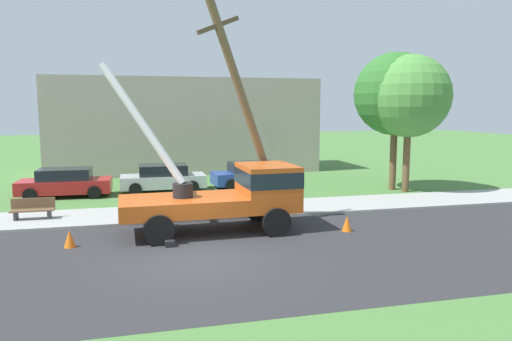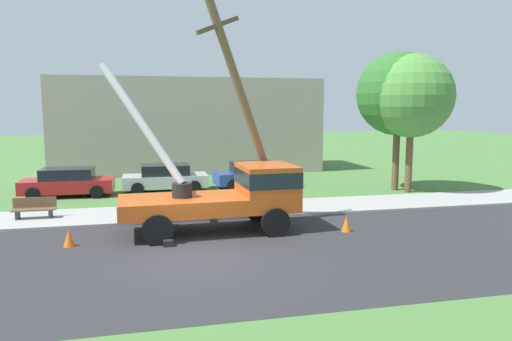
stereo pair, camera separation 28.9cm
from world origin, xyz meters
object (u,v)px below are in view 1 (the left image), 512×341
(traffic_cone_ahead, at_px, (347,224))
(roadside_tree_far, at_px, (396,94))
(utility_truck, at_px, (233,192))
(traffic_cone_curbside, at_px, (266,214))
(traffic_cone_behind, at_px, (70,239))
(parked_sedan_silver, at_px, (163,178))
(parked_sedan_blue, at_px, (252,174))
(park_bench, at_px, (33,210))
(roadside_tree_near, at_px, (409,96))
(parked_sedan_red, at_px, (65,183))
(leaning_utility_pole, at_px, (246,110))

(traffic_cone_ahead, relative_size, roadside_tree_far, 0.08)
(utility_truck, xyz_separation_m, traffic_cone_curbside, (1.56, 1.12, -1.13))
(traffic_cone_behind, relative_size, parked_sedan_silver, 0.13)
(parked_sedan_silver, xyz_separation_m, parked_sedan_blue, (4.90, 0.20, 0.00))
(utility_truck, height_order, park_bench, utility_truck)
(park_bench, relative_size, roadside_tree_near, 0.22)
(park_bench, bearing_deg, roadside_tree_far, 10.49)
(parked_sedan_red, relative_size, parked_sedan_silver, 1.00)
(parked_sedan_blue, distance_m, roadside_tree_far, 8.86)
(parked_sedan_blue, xyz_separation_m, park_bench, (-10.18, -5.87, -0.25))
(leaning_utility_pole, bearing_deg, utility_truck, -121.79)
(roadside_tree_far, bearing_deg, roadside_tree_near, -66.30)
(park_bench, height_order, roadside_tree_far, roadside_tree_far)
(traffic_cone_ahead, distance_m, traffic_cone_curbside, 3.28)
(traffic_cone_ahead, height_order, roadside_tree_far, roadside_tree_far)
(traffic_cone_ahead, height_order, traffic_cone_behind, same)
(utility_truck, relative_size, leaning_utility_pole, 0.81)
(utility_truck, xyz_separation_m, parked_sedan_silver, (-2.03, 8.87, -0.70))
(utility_truck, distance_m, traffic_cone_behind, 5.62)
(utility_truck, height_order, parked_sedan_blue, utility_truck)
(traffic_cone_curbside, distance_m, parked_sedan_blue, 8.06)
(park_bench, bearing_deg, traffic_cone_behind, -65.19)
(parked_sedan_silver, xyz_separation_m, park_bench, (-5.28, -5.67, -0.25))
(parked_sedan_blue, height_order, park_bench, parked_sedan_blue)
(traffic_cone_behind, relative_size, traffic_cone_curbside, 1.00)
(roadside_tree_far, bearing_deg, parked_sedan_red, 173.31)
(parked_sedan_red, distance_m, parked_sedan_blue, 9.74)
(traffic_cone_ahead, xyz_separation_m, traffic_cone_curbside, (-2.39, 2.25, 0.00))
(traffic_cone_behind, xyz_separation_m, roadside_tree_near, (15.85, 6.51, 4.71))
(utility_truck, bearing_deg, leaning_utility_pole, 58.21)
(parked_sedan_silver, height_order, park_bench, parked_sedan_silver)
(traffic_cone_behind, bearing_deg, roadside_tree_far, 25.13)
(park_bench, bearing_deg, parked_sedan_red, 84.93)
(leaning_utility_pole, relative_size, parked_sedan_silver, 1.91)
(traffic_cone_behind, distance_m, roadside_tree_far, 17.81)
(leaning_utility_pole, xyz_separation_m, parked_sedan_blue, (2.06, 7.76, -3.60))
(traffic_cone_ahead, distance_m, parked_sedan_silver, 11.65)
(leaning_utility_pole, relative_size, park_bench, 5.28)
(roadside_tree_near, distance_m, roadside_tree_far, 0.84)
(roadside_tree_near, bearing_deg, traffic_cone_curbside, -152.87)
(roadside_tree_far, bearing_deg, utility_truck, -147.50)
(roadside_tree_far, bearing_deg, parked_sedan_silver, 168.57)
(leaning_utility_pole, bearing_deg, park_bench, 166.83)
(leaning_utility_pole, relative_size, parked_sedan_red, 1.91)
(parked_sedan_silver, bearing_deg, traffic_cone_curbside, -65.14)
(traffic_cone_ahead, bearing_deg, parked_sedan_blue, 96.03)
(leaning_utility_pole, xyz_separation_m, park_bench, (-8.12, 1.90, -3.85))
(traffic_cone_ahead, relative_size, park_bench, 0.35)
(parked_sedan_blue, xyz_separation_m, roadside_tree_far, (7.21, -2.64, 4.41))
(parked_sedan_red, xyz_separation_m, park_bench, (-0.46, -5.21, -0.25))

